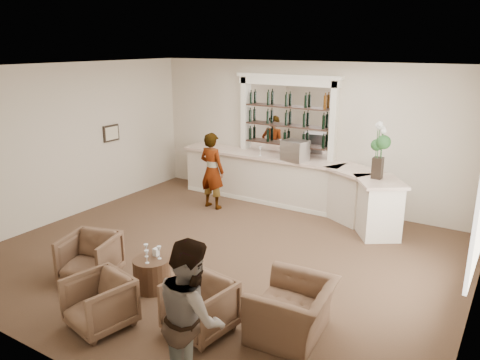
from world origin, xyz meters
name	(u,v)px	position (x,y,z in m)	size (l,w,h in m)	color
ground	(224,255)	(0.00, 0.00, 0.00)	(8.00, 8.00, 0.00)	brown
room_shell	(253,122)	(0.16, 0.71, 2.34)	(8.04, 7.02, 3.32)	beige
bar_counter	(290,183)	(-0.16, 3.00, 0.57)	(5.72, 1.80, 1.14)	white
back_bar_alcove	(287,117)	(-0.50, 3.41, 2.03)	(2.64, 0.25, 3.00)	white
cocktail_table	(152,274)	(-0.28, -1.57, 0.25)	(0.57, 0.57, 0.50)	#472B1F
sommelier	(212,171)	(-1.66, 2.01, 0.88)	(0.64, 0.42, 1.76)	gray
guest	(192,317)	(1.59, -2.97, 0.89)	(0.86, 0.67, 1.78)	gray
armchair_left	(90,257)	(-1.35, -1.84, 0.37)	(0.80, 0.82, 0.75)	brown
armchair_center	(99,303)	(-0.18, -2.70, 0.36)	(0.77, 0.79, 0.72)	brown
armchair_right	(200,307)	(1.02, -2.09, 0.36)	(0.78, 0.80, 0.73)	brown
armchair_far	(292,310)	(2.08, -1.51, 0.36)	(1.11, 0.97, 0.72)	brown
espresso_machine	(295,151)	(-0.03, 2.93, 1.37)	(0.52, 0.44, 0.46)	silver
flower_vase	(379,147)	(1.95, 2.47, 1.77)	(0.29, 0.29, 1.11)	black
wine_glass_bar_left	(260,151)	(-0.94, 2.96, 1.25)	(0.07, 0.07, 0.21)	white
wine_glass_bar_right	(302,156)	(0.12, 3.01, 1.25)	(0.07, 0.07, 0.21)	white
wine_glass_tbl_a	(146,250)	(-0.40, -1.54, 0.60)	(0.07, 0.07, 0.21)	white
wine_glass_tbl_b	(159,253)	(-0.18, -1.49, 0.60)	(0.07, 0.07, 0.21)	white
wine_glass_tbl_c	(147,257)	(-0.24, -1.70, 0.60)	(0.07, 0.07, 0.21)	white
napkin_holder	(156,252)	(-0.30, -1.43, 0.56)	(0.08, 0.08, 0.12)	white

